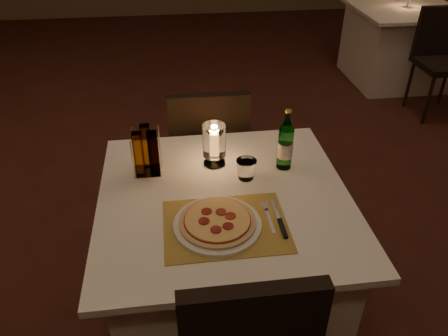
{
  "coord_description": "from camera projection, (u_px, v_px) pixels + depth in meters",
  "views": [
    {
      "loc": [
        0.07,
        -1.96,
        1.81
      ],
      "look_at": [
        0.25,
        -0.58,
        0.86
      ],
      "focal_mm": 35.0,
      "sensor_mm": 36.0,
      "label": 1
    }
  ],
  "objects": [
    {
      "name": "floor",
      "position": [
        171.0,
        238.0,
        2.62
      ],
      "size": [
        8.0,
        10.0,
        0.02
      ],
      "primitive_type": "cube",
      "color": "#481F17",
      "rests_on": "ground"
    },
    {
      "name": "main_table",
      "position": [
        225.0,
        261.0,
        1.94
      ],
      "size": [
        1.0,
        1.0,
        0.74
      ],
      "color": "white",
      "rests_on": "ground"
    },
    {
      "name": "chair_far",
      "position": [
        208.0,
        145.0,
        2.43
      ],
      "size": [
        0.42,
        0.42,
        0.9
      ],
      "color": "black",
      "rests_on": "ground"
    },
    {
      "name": "placemat",
      "position": [
        226.0,
        226.0,
        1.59
      ],
      "size": [
        0.45,
        0.34,
        0.0
      ],
      "primitive_type": "cube",
      "color": "#AC8C3B",
      "rests_on": "main_table"
    },
    {
      "name": "plate",
      "position": [
        217.0,
        224.0,
        1.58
      ],
      "size": [
        0.32,
        0.32,
        0.01
      ],
      "primitive_type": "cylinder",
      "color": "white",
      "rests_on": "placemat"
    },
    {
      "name": "pizza",
      "position": [
        217.0,
        221.0,
        1.57
      ],
      "size": [
        0.28,
        0.28,
        0.02
      ],
      "color": "#D8B77F",
      "rests_on": "plate"
    },
    {
      "name": "fork",
      "position": [
        268.0,
        215.0,
        1.63
      ],
      "size": [
        0.02,
        0.18,
        0.0
      ],
      "color": "silver",
      "rests_on": "placemat"
    },
    {
      "name": "knife",
      "position": [
        281.0,
        224.0,
        1.58
      ],
      "size": [
        0.02,
        0.22,
        0.01
      ],
      "color": "black",
      "rests_on": "placemat"
    },
    {
      "name": "tumbler",
      "position": [
        246.0,
        169.0,
        1.82
      ],
      "size": [
        0.09,
        0.09,
        0.09
      ],
      "primitive_type": null,
      "color": "white",
      "rests_on": "main_table"
    },
    {
      "name": "water_bottle",
      "position": [
        285.0,
        145.0,
        1.85
      ],
      "size": [
        0.07,
        0.07,
        0.27
      ],
      "color": "#5EAD5D",
      "rests_on": "main_table"
    },
    {
      "name": "hurricane_candle",
      "position": [
        214.0,
        142.0,
        1.87
      ],
      "size": [
        0.1,
        0.1,
        0.19
      ],
      "color": "white",
      "rests_on": "main_table"
    },
    {
      "name": "cruet_caddy",
      "position": [
        146.0,
        153.0,
        1.82
      ],
      "size": [
        0.12,
        0.12,
        0.21
      ],
      "color": "white",
      "rests_on": "main_table"
    },
    {
      "name": "neighbor_table_right",
      "position": [
        399.0,
        44.0,
        4.41
      ],
      "size": [
        1.0,
        1.0,
        0.74
      ],
      "color": "white",
      "rests_on": "ground"
    },
    {
      "name": "neighbor_chair_ra",
      "position": [
        442.0,
        51.0,
        3.72
      ],
      "size": [
        0.42,
        0.42,
        0.9
      ],
      "color": "black",
      "rests_on": "ground"
    },
    {
      "name": "neighbor_chair_rb",
      "position": [
        373.0,
        9.0,
        4.9
      ],
      "size": [
        0.42,
        0.42,
        0.9
      ],
      "color": "black",
      "rests_on": "ground"
    },
    {
      "name": "neighbor_candle_right",
      "position": [
        408.0,
        2.0,
        4.18
      ],
      "size": [
        0.03,
        0.03,
        0.11
      ],
      "color": "white",
      "rests_on": "neighbor_table_right"
    }
  ]
}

